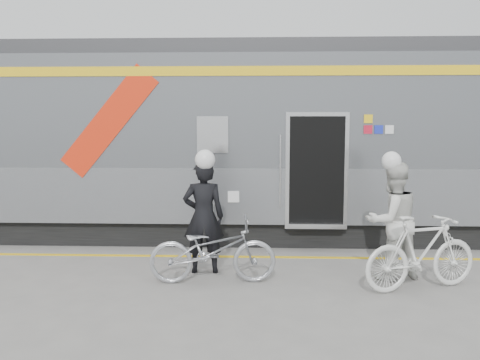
{
  "coord_description": "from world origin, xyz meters",
  "views": [
    {
      "loc": [
        -0.2,
        -7.04,
        2.48
      ],
      "look_at": [
        -0.55,
        1.6,
        1.5
      ],
      "focal_mm": 38.0,
      "sensor_mm": 36.0,
      "label": 1
    }
  ],
  "objects_px": {
    "bicycle_right": "(421,253)",
    "woman": "(392,221)",
    "bicycle_left": "(213,250)",
    "man": "(204,217)"
  },
  "relations": [
    {
      "from": "man",
      "to": "bicycle_left",
      "type": "relative_size",
      "value": 0.95
    },
    {
      "from": "bicycle_left",
      "to": "woman",
      "type": "height_order",
      "value": "woman"
    },
    {
      "from": "bicycle_left",
      "to": "bicycle_right",
      "type": "relative_size",
      "value": 1.04
    },
    {
      "from": "woman",
      "to": "bicycle_right",
      "type": "distance_m",
      "value": 0.73
    },
    {
      "from": "bicycle_right",
      "to": "woman",
      "type": "bearing_deg",
      "value": 9.15
    },
    {
      "from": "bicycle_left",
      "to": "bicycle_right",
      "type": "height_order",
      "value": "bicycle_right"
    },
    {
      "from": "man",
      "to": "bicycle_right",
      "type": "relative_size",
      "value": 0.99
    },
    {
      "from": "bicycle_right",
      "to": "man",
      "type": "bearing_deg",
      "value": 57.44
    },
    {
      "from": "man",
      "to": "woman",
      "type": "bearing_deg",
      "value": 170.41
    },
    {
      "from": "man",
      "to": "woman",
      "type": "height_order",
      "value": "man"
    }
  ]
}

